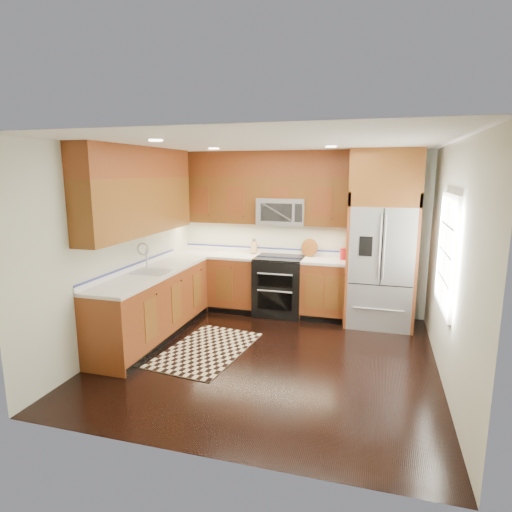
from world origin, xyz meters
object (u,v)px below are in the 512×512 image
(refrigerator, at_px, (382,239))
(utensil_crock, at_px, (344,251))
(knife_block, at_px, (254,247))
(rug, at_px, (207,349))
(range, at_px, (279,286))

(refrigerator, bearing_deg, utensil_crock, 165.48)
(knife_block, bearing_deg, rug, -92.65)
(refrigerator, distance_m, knife_block, 2.07)
(refrigerator, height_order, rug, refrigerator)
(utensil_crock, bearing_deg, knife_block, 176.07)
(range, xyz_separation_m, refrigerator, (1.55, -0.04, 0.83))
(knife_block, bearing_deg, utensil_crock, -3.93)
(rug, relative_size, knife_block, 6.30)
(range, bearing_deg, refrigerator, -1.40)
(utensil_crock, bearing_deg, range, -174.03)
(range, xyz_separation_m, rug, (-0.58, -1.68, -0.46))
(range, height_order, rug, range)
(range, bearing_deg, utensil_crock, 5.97)
(refrigerator, height_order, utensil_crock, refrigerator)
(rug, bearing_deg, refrigerator, 44.45)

